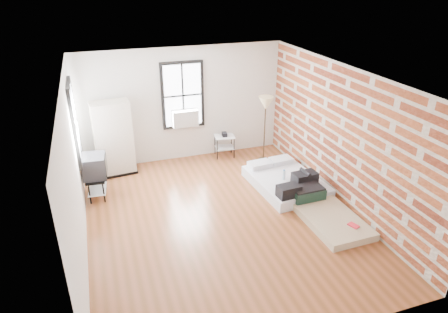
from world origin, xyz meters
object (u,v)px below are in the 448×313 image
object	(u,v)px
mattress_main	(286,181)
side_table	(224,140)
mattress_bare	(322,210)
floor_lamp	(266,106)
tv_stand	(95,168)
wardrobe	(114,139)

from	to	relation	value
mattress_main	side_table	bearing A→B (deg)	106.60
mattress_bare	floor_lamp	distance (m)	3.00
mattress_bare	mattress_main	bearing A→B (deg)	96.76
mattress_main	side_table	distance (m)	2.16
mattress_bare	tv_stand	size ratio (longest dim) A/B	1.94
mattress_main	tv_stand	size ratio (longest dim) A/B	1.99
side_table	mattress_bare	bearing A→B (deg)	-73.69
wardrobe	side_table	size ratio (longest dim) A/B	2.68
mattress_bare	side_table	xyz separation A→B (m)	(-0.94, 3.22, 0.32)
mattress_main	wardrobe	xyz separation A→B (m)	(-3.48, 1.93, 0.72)
mattress_bare	wardrobe	distance (m)	4.89
tv_stand	side_table	bearing A→B (deg)	23.83
side_table	floor_lamp	world-z (taller)	floor_lamp
wardrobe	mattress_bare	bearing A→B (deg)	-45.16
mattress_bare	floor_lamp	world-z (taller)	floor_lamp
wardrobe	floor_lamp	bearing A→B (deg)	-11.55
wardrobe	floor_lamp	xyz separation A→B (m)	(3.59, -0.45, 0.54)
wardrobe	tv_stand	size ratio (longest dim) A/B	1.85
mattress_bare	tv_stand	bearing A→B (deg)	150.98
mattress_bare	side_table	world-z (taller)	side_table
mattress_main	tv_stand	xyz separation A→B (m)	(-3.96, 0.93, 0.52)
side_table	floor_lamp	size ratio (longest dim) A/B	0.40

